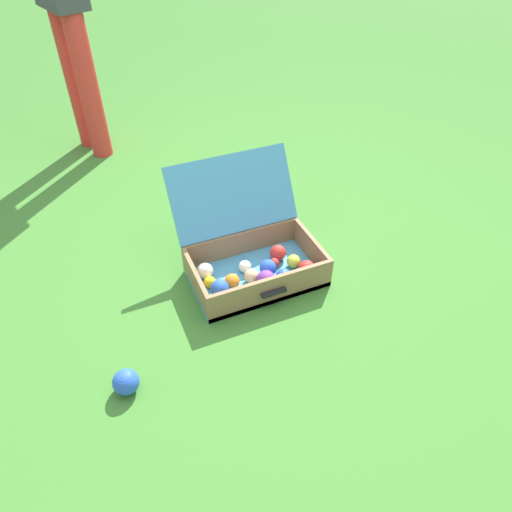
{
  "coord_description": "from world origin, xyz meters",
  "views": [
    {
      "loc": [
        -0.67,
        -1.44,
        1.47
      ],
      "look_at": [
        -0.05,
        -0.01,
        0.13
      ],
      "focal_mm": 33.3,
      "sensor_mm": 36.0,
      "label": 1
    }
  ],
  "objects": [
    {
      "name": "open_suitcase",
      "position": [
        -0.05,
        0.04,
        0.1
      ],
      "size": [
        0.57,
        0.56,
        0.45
      ],
      "color": "#4799C6",
      "rests_on": "ground"
    },
    {
      "name": "ground_plane",
      "position": [
        0.0,
        0.0,
        0.0
      ],
      "size": [
        16.0,
        16.0,
        0.0
      ],
      "primitive_type": "plane",
      "color": "#3D7A2D"
    },
    {
      "name": "stray_ball_on_grass",
      "position": [
        -0.7,
        -0.36,
        0.05
      ],
      "size": [
        0.09,
        0.09,
        0.09
      ],
      "primitive_type": "sphere",
      "color": "blue",
      "rests_on": "ground"
    }
  ]
}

